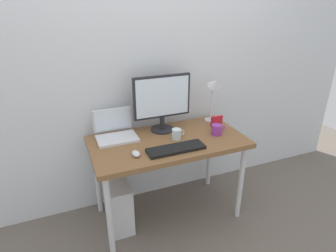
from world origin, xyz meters
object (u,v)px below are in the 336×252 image
glass_cup (177,134)px  mouse (136,154)px  desk (168,148)px  laptop (115,131)px  coffee_mug (217,130)px  keyboard (176,149)px  desk_lamp (214,90)px  photo_frame (217,121)px  monitor (162,100)px  computer_tower (118,204)px

glass_cup → mouse: bearing=-159.4°
desk → laptop: size_ratio=3.86×
coffee_mug → keyboard: bearing=-163.6°
desk → coffee_mug: size_ratio=10.09×
desk_lamp → coffee_mug: 0.38m
desk → glass_cup: size_ratio=11.31×
desk_lamp → laptop: bearing=179.1°
laptop → desk_lamp: (0.89, -0.01, 0.24)m
glass_cup → keyboard: bearing=-115.1°
laptop → photo_frame: (0.88, -0.11, -0.01)m
desk → photo_frame: 0.53m
monitor → desk_lamp: (0.49, 0.00, 0.03)m
monitor → laptop: (-0.40, 0.01, -0.21)m
keyboard → desk_lamp: bearing=35.5°
desk → computer_tower: (-0.44, 0.03, -0.46)m
photo_frame → monitor: bearing=168.7°
monitor → glass_cup: bearing=-77.0°
monitor → mouse: 0.54m
coffee_mug → glass_cup: bearing=171.7°
desk_lamp → mouse: 0.94m
keyboard → coffee_mug: size_ratio=3.60×
mouse → photo_frame: bearing=16.9°
laptop → computer_tower: size_ratio=0.76×
photo_frame → keyboard: bearing=-151.5°
desk_lamp → computer_tower: desk_lamp is taller
desk_lamp → mouse: size_ratio=4.77×
desk → glass_cup: bearing=-6.9°
monitor → keyboard: bearing=-95.5°
mouse → desk_lamp: bearing=22.6°
coffee_mug → glass_cup: 0.35m
desk → coffee_mug: bearing=-8.1°
keyboard → mouse: bearing=174.0°
desk → computer_tower: 0.63m
monitor → glass_cup: 0.31m
glass_cup → photo_frame: size_ratio=0.99×
desk_lamp → glass_cup: desk_lamp is taller
desk → monitor: bearing=82.4°
coffee_mug → photo_frame: (0.09, 0.15, 0.01)m
desk → desk_lamp: 0.67m
desk_lamp → coffee_mug: desk_lamp is taller
glass_cup → computer_tower: size_ratio=0.26×
laptop → glass_cup: bearing=-25.6°
laptop → coffee_mug: laptop is taller
computer_tower → photo_frame: bearing=4.0°
desk_lamp → coffee_mug: bearing=-112.3°
mouse → photo_frame: (0.82, 0.25, 0.03)m
desk → laptop: 0.45m
mouse → coffee_mug: (0.72, 0.09, 0.03)m
computer_tower → desk: bearing=-4.0°
monitor → photo_frame: size_ratio=4.46×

